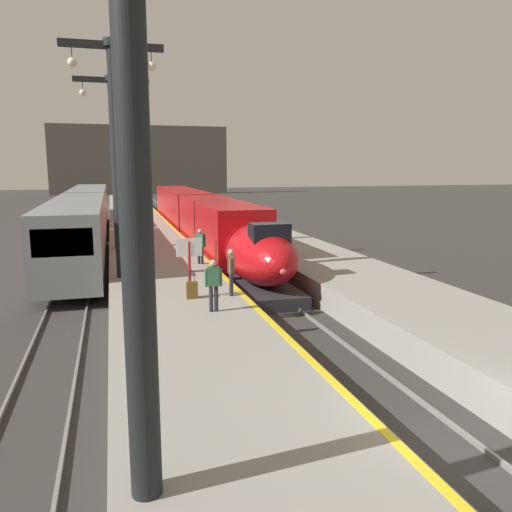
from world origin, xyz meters
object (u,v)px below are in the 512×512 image
(passenger_mid_platform, at_px, (213,281))
(departure_info_board, at_px, (189,256))
(passenger_near_edge, at_px, (231,268))
(rolling_suitcase, at_px, (192,290))
(station_column_far, at_px, (114,147))
(highspeed_train_main, at_px, (201,219))
(regional_train_adjacent, at_px, (85,216))
(station_column_mid, at_px, (116,139))
(station_column_near, at_px, (130,79))
(passenger_far_waiting, at_px, (200,243))

(passenger_mid_platform, relative_size, departure_info_board, 0.80)
(passenger_near_edge, height_order, rolling_suitcase, passenger_near_edge)
(station_column_far, bearing_deg, passenger_near_edge, -73.17)
(passenger_mid_platform, bearing_deg, highspeed_train_main, 81.33)
(rolling_suitcase, bearing_deg, highspeed_train_main, 79.28)
(regional_train_adjacent, xyz_separation_m, rolling_suitcase, (4.48, -21.42, -0.77))
(station_column_mid, relative_size, passenger_near_edge, 5.62)
(station_column_far, height_order, departure_info_board, station_column_far)
(highspeed_train_main, xyz_separation_m, station_column_near, (-5.90, -29.81, 4.77))
(station_column_mid, height_order, passenger_near_edge, station_column_mid)
(station_column_far, relative_size, passenger_mid_platform, 5.59)
(station_column_mid, height_order, rolling_suitcase, station_column_mid)
(station_column_near, relative_size, station_column_mid, 0.99)
(regional_train_adjacent, relative_size, passenger_mid_platform, 21.66)
(regional_train_adjacent, relative_size, station_column_mid, 3.85)
(station_column_far, height_order, rolling_suitcase, station_column_far)
(station_column_near, distance_m, passenger_far_waiting, 18.05)
(station_column_far, distance_m, rolling_suitcase, 13.67)
(highspeed_train_main, bearing_deg, station_column_far, -131.17)
(station_column_far, relative_size, departure_info_board, 4.45)
(highspeed_train_main, xyz_separation_m, rolling_suitcase, (-3.62, -19.12, -0.57))
(station_column_far, height_order, passenger_near_edge, station_column_far)
(highspeed_train_main, xyz_separation_m, passenger_far_waiting, (-2.23, -12.76, 0.11))
(station_column_near, xyz_separation_m, passenger_near_edge, (3.72, 10.75, -4.66))
(station_column_mid, bearing_deg, station_column_far, 90.00)
(station_column_mid, xyz_separation_m, rolling_suitcase, (2.28, -4.32, -5.39))
(regional_train_adjacent, height_order, departure_info_board, regional_train_adjacent)
(station_column_near, relative_size, passenger_mid_platform, 5.57)
(station_column_near, relative_size, station_column_far, 1.00)
(regional_train_adjacent, relative_size, station_column_far, 3.88)
(station_column_far, distance_m, departure_info_board, 13.09)
(regional_train_adjacent, bearing_deg, passenger_near_edge, -74.50)
(passenger_far_waiting, relative_size, rolling_suitcase, 1.72)
(station_column_far, relative_size, rolling_suitcase, 9.61)
(highspeed_train_main, bearing_deg, passenger_far_waiting, -99.90)
(passenger_near_edge, bearing_deg, station_column_far, 106.83)
(station_column_near, bearing_deg, highspeed_train_main, 78.80)
(passenger_near_edge, relative_size, rolling_suitcase, 1.72)
(passenger_far_waiting, height_order, rolling_suitcase, passenger_far_waiting)
(rolling_suitcase, bearing_deg, regional_train_adjacent, 101.82)
(station_column_far, bearing_deg, departure_info_board, -79.59)
(passenger_mid_platform, bearing_deg, station_column_near, -106.99)
(passenger_far_waiting, bearing_deg, departure_info_board, -103.01)
(passenger_far_waiting, bearing_deg, station_column_far, 121.44)
(passenger_near_edge, relative_size, passenger_far_waiting, 1.00)
(regional_train_adjacent, distance_m, rolling_suitcase, 21.90)
(regional_train_adjacent, distance_m, departure_info_board, 21.72)
(regional_train_adjacent, height_order, passenger_mid_platform, regional_train_adjacent)
(station_column_near, bearing_deg, station_column_mid, 90.00)
(passenger_mid_platform, height_order, departure_info_board, departure_info_board)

